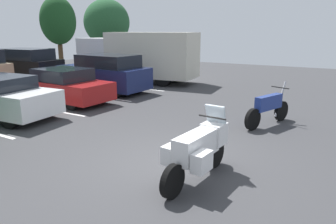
{
  "coord_description": "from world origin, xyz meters",
  "views": [
    {
      "loc": [
        -5.85,
        -3.22,
        2.92
      ],
      "look_at": [
        1.09,
        0.76,
        0.84
      ],
      "focal_mm": 33.6,
      "sensor_mm": 36.0,
      "label": 1
    }
  ],
  "objects_px": {
    "motorcycle_touring": "(199,148)",
    "car_far_black": "(23,66)",
    "car_navy": "(104,73)",
    "car_red": "(60,86)",
    "box_truck": "(138,55)",
    "motorcycle_second": "(269,108)"
  },
  "relations": [
    {
      "from": "motorcycle_second",
      "to": "car_red",
      "type": "distance_m",
      "value": 8.43
    },
    {
      "from": "motorcycle_second",
      "to": "box_truck",
      "type": "relative_size",
      "value": 0.3
    },
    {
      "from": "motorcycle_touring",
      "to": "car_navy",
      "type": "bearing_deg",
      "value": 51.31
    },
    {
      "from": "motorcycle_touring",
      "to": "car_red",
      "type": "relative_size",
      "value": 0.46
    },
    {
      "from": "box_truck",
      "to": "motorcycle_touring",
      "type": "bearing_deg",
      "value": -139.67
    },
    {
      "from": "car_red",
      "to": "box_truck",
      "type": "bearing_deg",
      "value": 1.89
    },
    {
      "from": "car_navy",
      "to": "box_truck",
      "type": "distance_m",
      "value": 3.43
    },
    {
      "from": "car_red",
      "to": "car_far_black",
      "type": "distance_m",
      "value": 6.44
    },
    {
      "from": "car_navy",
      "to": "car_far_black",
      "type": "distance_m",
      "value": 6.02
    },
    {
      "from": "car_navy",
      "to": "car_far_black",
      "type": "relative_size",
      "value": 0.98
    },
    {
      "from": "box_truck",
      "to": "motorcycle_second",
      "type": "bearing_deg",
      "value": -121.07
    },
    {
      "from": "motorcycle_touring",
      "to": "car_far_black",
      "type": "relative_size",
      "value": 0.47
    },
    {
      "from": "motorcycle_touring",
      "to": "car_far_black",
      "type": "height_order",
      "value": "car_far_black"
    },
    {
      "from": "motorcycle_touring",
      "to": "motorcycle_second",
      "type": "height_order",
      "value": "motorcycle_touring"
    },
    {
      "from": "car_red",
      "to": "car_navy",
      "type": "bearing_deg",
      "value": -2.51
    },
    {
      "from": "car_red",
      "to": "car_far_black",
      "type": "bearing_deg",
      "value": 66.55
    },
    {
      "from": "car_red",
      "to": "motorcycle_touring",
      "type": "bearing_deg",
      "value": -114.7
    },
    {
      "from": "motorcycle_second",
      "to": "car_navy",
      "type": "relative_size",
      "value": 0.45
    },
    {
      "from": "motorcycle_touring",
      "to": "motorcycle_second",
      "type": "xyz_separation_m",
      "value": [
        4.54,
        -0.34,
        -0.1
      ]
    },
    {
      "from": "box_truck",
      "to": "car_red",
      "type": "bearing_deg",
      "value": -178.11
    },
    {
      "from": "motorcycle_touring",
      "to": "motorcycle_second",
      "type": "distance_m",
      "value": 4.55
    },
    {
      "from": "car_far_black",
      "to": "box_truck",
      "type": "relative_size",
      "value": 0.68
    }
  ]
}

